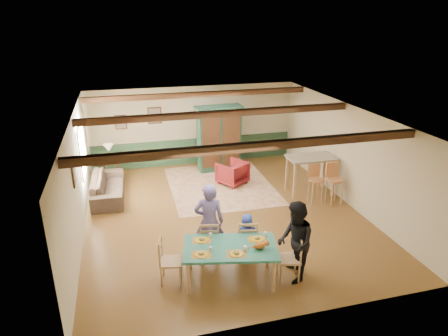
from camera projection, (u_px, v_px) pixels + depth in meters
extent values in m
plane|color=brown|center=(224.00, 214.00, 10.52)|extent=(8.00, 8.00, 0.00)
cube|color=beige|center=(194.00, 126.00, 13.63)|extent=(7.00, 0.02, 2.70)
cube|color=beige|center=(77.00, 180.00, 9.19)|extent=(0.02, 8.00, 2.70)
cube|color=beige|center=(348.00, 155.00, 10.87)|extent=(0.02, 8.00, 2.70)
cube|color=white|center=(224.00, 114.00, 9.54)|extent=(7.00, 8.00, 0.02)
cube|color=#203C26|center=(195.00, 151.00, 13.94)|extent=(6.95, 0.03, 0.90)
cube|color=black|center=(255.00, 146.00, 7.50)|extent=(6.95, 0.16, 0.16)
cube|color=black|center=(219.00, 114.00, 9.93)|extent=(6.95, 0.16, 0.16)
cube|color=black|center=(199.00, 95.00, 12.27)|extent=(6.95, 0.16, 0.16)
imported|color=#615490|center=(209.00, 222.00, 8.36)|extent=(0.71, 0.54, 1.73)
imported|color=black|center=(295.00, 242.00, 7.69)|extent=(0.79, 0.92, 1.65)
imported|color=#263A98|center=(247.00, 236.00, 8.52)|extent=(0.55, 0.42, 1.01)
cube|color=beige|center=(220.00, 185.00, 12.26)|extent=(3.09, 3.66, 0.01)
cube|color=#143224|center=(219.00, 138.00, 13.18)|extent=(1.55, 0.66, 2.16)
imported|color=#541016|center=(232.00, 173.00, 12.28)|extent=(1.08, 1.09, 0.72)
imported|color=#3A2D24|center=(108.00, 187.00, 11.41)|extent=(0.94, 2.21, 0.63)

